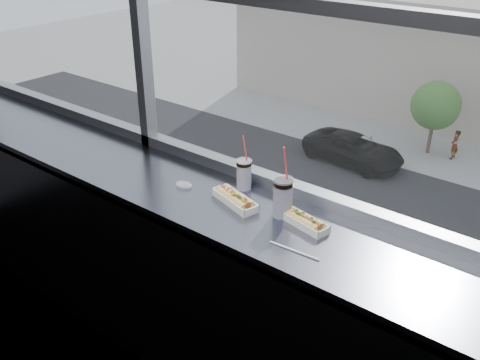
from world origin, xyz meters
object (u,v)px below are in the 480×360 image
Objects in this scene: loose_straw at (294,250)px; car_far_a at (354,145)px; soda_cup_right at (283,196)px; car_near_b at (316,215)px; car_near_a at (208,174)px; pedestrian_a at (455,142)px; wrapper at (184,184)px; tree_left at (436,105)px; hotdog_tray_right at (304,220)px; hotdog_tray_left at (235,199)px; soda_cup_left at (244,173)px.

loose_straw is 29.00m from car_far_a.
soda_cup_right is 21.48m from car_near_b.
car_near_a is 14.73m from pedestrian_a.
soda_cup_right reaches higher than wrapper.
tree_left is (-8.05, 28.20, -9.19)m from soda_cup_right.
wrapper reaches higher than car_near_a.
hotdog_tray_right is 31.11m from pedestrian_a.
loose_straw is (0.44, -0.16, -0.02)m from hotdog_tray_left.
hotdog_tray_left is 1.22× the size of loose_straw.
loose_straw reaches higher than car_far_a.
hotdog_tray_left is 2.93× the size of wrapper.
loose_straw reaches higher than tree_left.
car_near_b is at bearing 116.67° from wrapper.
hotdog_tray_right is at bearing -142.33° from car_near_a.
car_near_a is (-14.73, 16.10, -10.98)m from soda_cup_left.
car_near_a is (-14.80, 16.25, -10.92)m from hotdog_tray_left.
wrapper is (-0.55, -0.07, -0.09)m from soda_cup_right.
car_near_b is (-8.42, 16.10, -11.05)m from soda_cup_left.
car_near_b is at bearing 117.61° from soda_cup_left.
tree_left reaches higher than car_far_a.
loose_straw is 30.95m from tree_left.
hotdog_tray_left is at bearing -67.34° from soda_cup_left.
loose_straw reaches higher than car_near_b.
wrapper is at bearing -143.73° from car_near_a.
car_far_a is (-10.69, 24.10, -11.04)m from soda_cup_left.
soda_cup_right is at bearing -144.07° from car_near_b.
car_far_a is at bearing -126.28° from tree_left.
tree_left reaches higher than pedestrian_a.
wrapper is (-0.25, -0.17, -0.07)m from soda_cup_left.
hotdog_tray_left is at bearing -161.95° from hotdog_tray_right.
car_far_a is 3.06× the size of pedestrian_a.
car_near_b is (-8.49, 16.25, -10.99)m from hotdog_tray_left.
car_near_a reaches higher than car_near_b.
tree_left is (-7.76, 28.10, -9.17)m from soda_cup_left.
loose_straw is 2.39× the size of wrapper.
pedestrian_a is (2.11, 12.08, -0.03)m from car_near_b.
hotdog_tray_right reaches higher than car_near_a.
car_near_b is 8.31m from car_far_a.
hotdog_tray_left is 0.04× the size of car_near_b.
soda_cup_left is (-0.06, 0.15, 0.06)m from hotdog_tray_left.
wrapper is 28.62m from car_far_a.
wrapper is at bearing 166.49° from loose_straw.
soda_cup_left is at bearing -150.83° from car_far_a.
loose_straw is at bearing -45.90° from soda_cup_right.
wrapper is 31.02m from pedestrian_a.
car_near_b is (-8.92, 16.41, -10.97)m from loose_straw.
wrapper is at bearing -162.82° from hotdog_tray_right.
soda_cup_right is at bearing -18.44° from soda_cup_left.
hotdog_tray_left is 0.36m from hotdog_tray_right.
car_near_a is (-15.23, 16.41, -10.90)m from loose_straw.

